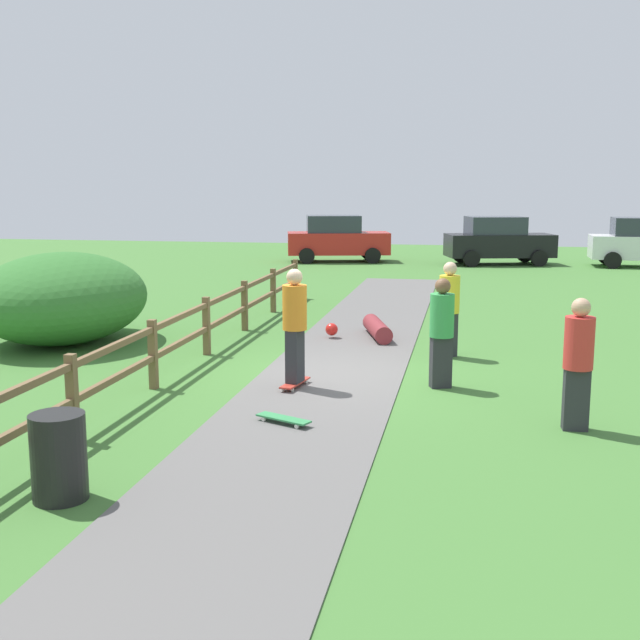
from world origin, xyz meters
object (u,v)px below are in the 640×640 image
at_px(bush_large, 62,298).
at_px(bystander_red, 578,358).
at_px(skater_riding, 295,322).
at_px(skateboard_loose, 283,419).
at_px(parked_car_red, 337,239).
at_px(bystander_green, 442,328).
at_px(trash_bin, 59,457).
at_px(bystander_yellow, 449,305).
at_px(skater_fallen, 374,329).
at_px(parked_car_black, 498,241).

height_order(bush_large, bystander_red, bush_large).
distance_m(skater_riding, skateboard_loose, 2.17).
relative_size(bush_large, parked_car_red, 0.87).
xyz_separation_m(bush_large, bystander_green, (7.66, -2.21, 0.04)).
height_order(skateboard_loose, bystander_red, bystander_red).
relative_size(skateboard_loose, parked_car_red, 0.18).
xyz_separation_m(skateboard_loose, bystander_green, (1.98, 2.41, 0.87)).
bearing_deg(skater_riding, bystander_green, 12.40).
bearing_deg(skateboard_loose, trash_bin, -119.77).
relative_size(trash_bin, bystander_green, 0.52).
bearing_deg(bystander_yellow, trash_bin, -115.88).
xyz_separation_m(skater_fallen, parked_car_red, (-3.53, 16.39, 0.76)).
xyz_separation_m(bush_large, bystander_red, (9.47, -4.10, 0.04)).
bearing_deg(bush_large, skater_fallen, 15.06).
xyz_separation_m(bush_large, trash_bin, (4.03, -7.50, -0.47)).
xyz_separation_m(skater_riding, skateboard_loose, (0.27, -1.92, -0.98)).
bearing_deg(bush_large, skater_riding, -26.58).
height_order(bush_large, bystander_green, bush_large).
bearing_deg(skater_riding, bystander_red, -18.97).
bearing_deg(trash_bin, parked_car_red, 93.21).
relative_size(skater_fallen, parked_car_black, 0.38).
bearing_deg(skater_riding, bystander_yellow, 50.51).
height_order(skater_fallen, parked_car_red, parked_car_red).
relative_size(skateboard_loose, parked_car_black, 0.18).
relative_size(skater_riding, bystander_yellow, 1.05).
distance_m(bush_large, skateboard_loose, 7.37).
bearing_deg(parked_car_black, parked_car_red, 179.99).
bearing_deg(bystander_red, bystander_green, 133.85).
height_order(bystander_red, bystander_yellow, bystander_yellow).
bearing_deg(bystander_red, bystander_yellow, 112.84).
bearing_deg(trash_bin, skater_fallen, 77.07).
height_order(bystander_yellow, parked_car_black, parked_car_black).
height_order(bystander_green, bystander_yellow, bystander_yellow).
bearing_deg(skater_fallen, parked_car_black, 79.50).
bearing_deg(skater_riding, skateboard_loose, -82.07).
bearing_deg(skater_fallen, trash_bin, -102.93).
xyz_separation_m(bystander_green, parked_car_red, (-5.06, 20.25, -0.00)).
bearing_deg(parked_car_black, skater_fallen, -100.50).
relative_size(trash_bin, skateboard_loose, 1.11).
bearing_deg(parked_car_black, bush_large, -116.94).
bearing_deg(bystander_yellow, parked_car_red, 105.90).
relative_size(bush_large, trash_bin, 4.35).
xyz_separation_m(skater_riding, bystander_yellow, (2.30, 2.79, -0.09)).
height_order(skateboard_loose, parked_car_red, parked_car_red).
xyz_separation_m(bush_large, skater_fallen, (6.13, 1.65, -0.72)).
height_order(skater_riding, skater_fallen, skater_riding).
bearing_deg(bystander_yellow, bystander_green, -91.31).
bearing_deg(parked_car_black, bystander_yellow, -94.64).
distance_m(bystander_red, parked_car_red, 23.18).
xyz_separation_m(skater_riding, skater_fallen, (0.72, 4.36, -0.87)).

